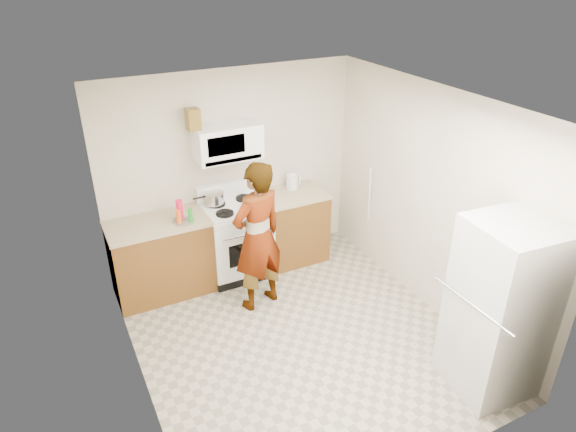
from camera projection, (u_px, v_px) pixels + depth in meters
floor at (299, 338)px, 5.44m from camera, size 3.60×3.60×0.00m
back_wall at (232, 171)px, 6.29m from camera, size 3.20×0.02×2.50m
right_wall at (431, 203)px, 5.51m from camera, size 0.02×3.60×2.50m
cabinet_left at (161, 259)px, 6.00m from camera, size 1.12×0.62×0.90m
counter_left at (157, 224)px, 5.79m from camera, size 1.14×0.64×0.03m
cabinet_right at (292, 227)px, 6.69m from camera, size 0.80×0.62×0.90m
counter_right at (292, 195)px, 6.48m from camera, size 0.82×0.64×0.03m
gas_range at (236, 238)px, 6.35m from camera, size 0.76×0.65×1.13m
microwave at (227, 142)px, 5.90m from camera, size 0.76×0.38×0.40m
person at (258, 237)px, 5.59m from camera, size 0.73×0.57×1.75m
fridge at (500, 309)px, 4.52m from camera, size 0.76×0.76×1.70m
kettle at (292, 182)px, 6.56m from camera, size 0.20×0.20×0.18m
jug at (193, 119)px, 5.59m from camera, size 0.15×0.15×0.24m
saucepan at (214, 198)px, 6.15m from camera, size 0.29×0.29×0.13m
tray at (254, 204)px, 6.15m from camera, size 0.27×0.20×0.05m
bottle_spray at (180, 211)px, 5.76m from camera, size 0.08×0.08×0.25m
bottle_hot_sauce at (179, 217)px, 5.71m from camera, size 0.07×0.07×0.17m
bottle_green_cap at (190, 215)px, 5.75m from camera, size 0.05×0.05×0.16m
pot_lid at (184, 221)px, 5.79m from camera, size 0.30×0.30×0.01m
broom at (369, 211)px, 6.64m from camera, size 0.21×0.21×1.30m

